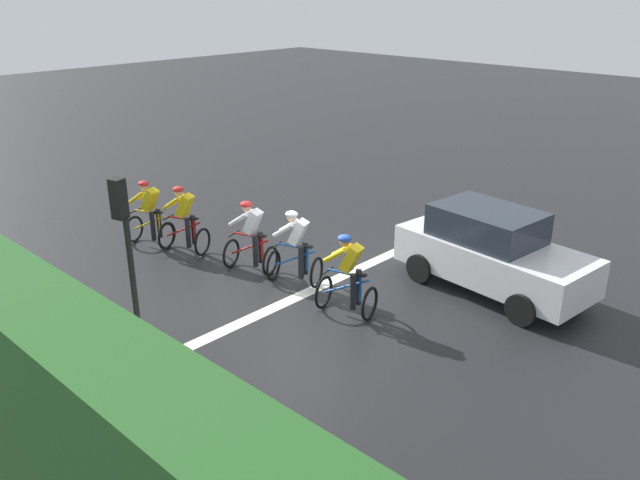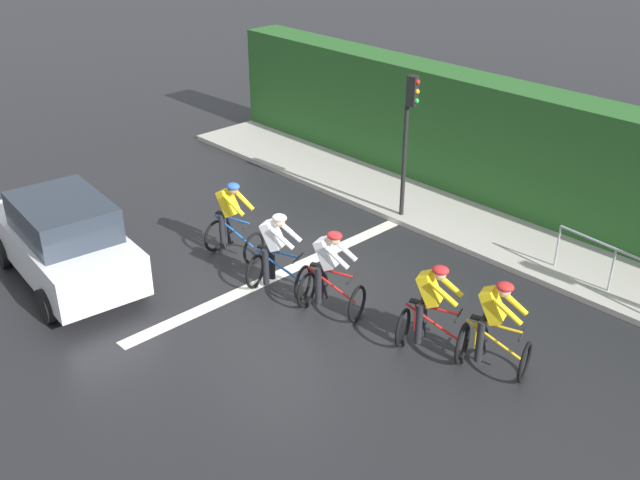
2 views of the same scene
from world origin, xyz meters
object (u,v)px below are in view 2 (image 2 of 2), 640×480
(cyclist_lead, at_px, (494,329))
(cyclist_mid, at_px, (330,274))
(traffic_light_near_crossing, at_px, (409,127))
(cyclist_trailing, at_px, (232,221))
(cyclist_fourth, at_px, (276,255))
(cyclist_second, at_px, (432,311))
(car_white, at_px, (64,240))

(cyclist_lead, bearing_deg, cyclist_mid, -77.17)
(cyclist_mid, relative_size, traffic_light_near_crossing, 0.50)
(cyclist_trailing, bearing_deg, cyclist_fourth, 80.73)
(cyclist_mid, height_order, cyclist_fourth, same)
(cyclist_trailing, distance_m, traffic_light_near_crossing, 4.34)
(cyclist_lead, relative_size, traffic_light_near_crossing, 0.50)
(cyclist_lead, height_order, cyclist_trailing, same)
(cyclist_mid, xyz_separation_m, cyclist_fourth, (0.23, -1.19, 0.00))
(cyclist_second, distance_m, cyclist_trailing, 4.94)
(cyclist_lead, xyz_separation_m, car_white, (3.56, -7.37, 0.08))
(traffic_light_near_crossing, bearing_deg, car_white, -21.85)
(car_white, bearing_deg, cyclist_lead, 115.78)
(cyclist_lead, relative_size, car_white, 0.39)
(cyclist_fourth, height_order, traffic_light_near_crossing, traffic_light_near_crossing)
(car_white, bearing_deg, cyclist_second, 116.96)
(cyclist_second, bearing_deg, cyclist_trailing, -86.28)
(cyclist_fourth, xyz_separation_m, cyclist_trailing, (-0.28, -1.73, 0.00))
(cyclist_mid, height_order, cyclist_trailing, same)
(cyclist_mid, bearing_deg, cyclist_lead, 102.83)
(cyclist_second, bearing_deg, car_white, -63.04)
(cyclist_lead, distance_m, car_white, 8.18)
(cyclist_second, height_order, traffic_light_near_crossing, traffic_light_near_crossing)
(cyclist_mid, bearing_deg, cyclist_trailing, -90.95)
(cyclist_mid, distance_m, traffic_light_near_crossing, 4.50)
(cyclist_second, relative_size, cyclist_mid, 1.00)
(cyclist_mid, xyz_separation_m, traffic_light_near_crossing, (-3.94, -1.63, 1.43))
(cyclist_trailing, xyz_separation_m, traffic_light_near_crossing, (-3.89, 1.29, 1.43))
(cyclist_second, relative_size, traffic_light_near_crossing, 0.50)
(cyclist_lead, bearing_deg, traffic_light_near_crossing, -125.09)
(cyclist_second, height_order, cyclist_mid, same)
(cyclist_lead, bearing_deg, cyclist_second, -72.35)
(cyclist_mid, distance_m, cyclist_trailing, 2.92)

